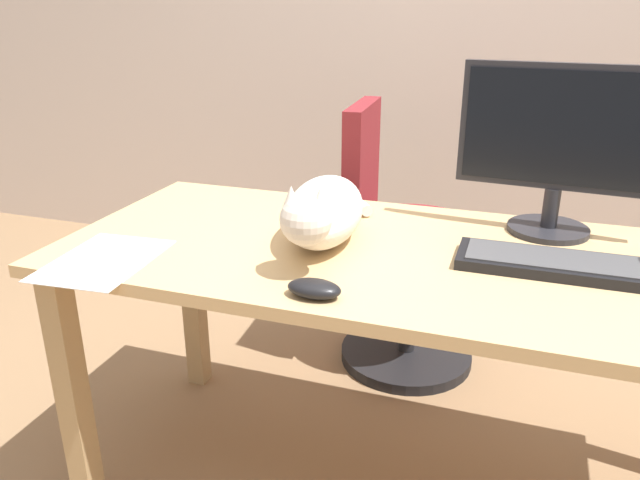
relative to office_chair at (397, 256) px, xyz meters
The scene contains 7 objects.
desk 0.72m from the office_chair, 76.81° to the right, with size 1.66×0.72×0.71m.
office_chair is the anchor object (origin of this frame).
monitor 0.82m from the office_chair, 42.17° to the right, with size 0.48×0.20×0.42m.
keyboard 0.88m from the office_chair, 53.61° to the right, with size 0.44×0.15×0.03m.
cat 0.78m from the office_chair, 94.37° to the right, with size 0.23×0.61×0.20m.
computer_mouse 1.01m from the office_chair, 88.60° to the right, with size 0.11×0.06×0.04m, color black.
paper_sheet 1.10m from the office_chair, 117.51° to the right, with size 0.21×0.30×0.00m, color white.
Camera 1 is at (0.23, -1.32, 1.25)m, focal length 34.44 mm.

